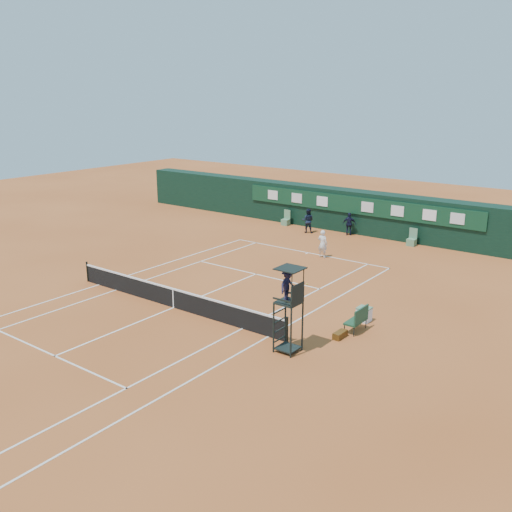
{
  "coord_description": "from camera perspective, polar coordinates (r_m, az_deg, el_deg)",
  "views": [
    {
      "loc": [
        18.14,
        -17.66,
        9.74
      ],
      "look_at": [
        0.32,
        6.0,
        1.2
      ],
      "focal_mm": 40.0,
      "sensor_mm": 36.0,
      "label": 1
    }
  ],
  "objects": [
    {
      "name": "tennis_ball",
      "position": [
        30.08,
        5.12,
        -2.8
      ],
      "size": [
        0.08,
        0.08,
        0.08
      ],
      "primitive_type": "sphere",
      "color": "yellow",
      "rests_on": "ground"
    },
    {
      "name": "linesman_chair_left",
      "position": [
        43.39,
        3.0,
        3.52
      ],
      "size": [
        0.55,
        0.5,
        1.15
      ],
      "color": "#588762",
      "rests_on": "ground"
    },
    {
      "name": "court_lines",
      "position": [
        27.12,
        -8.22,
        -5.12
      ],
      "size": [
        11.05,
        23.85,
        0.01
      ],
      "color": "silver",
      "rests_on": "ground"
    },
    {
      "name": "cooler",
      "position": [
        25.65,
        10.75,
        -5.74
      ],
      "size": [
        0.57,
        0.57,
        0.65
      ],
      "color": "white",
      "rests_on": "ground"
    },
    {
      "name": "ground",
      "position": [
        27.12,
        -8.22,
        -5.13
      ],
      "size": [
        90.0,
        90.0,
        0.0
      ],
      "primitive_type": "plane",
      "color": "#B35B2A",
      "rests_on": "ground"
    },
    {
      "name": "ball_kid_left",
      "position": [
        41.05,
        5.21,
        3.54
      ],
      "size": [
        1.03,
        0.93,
        1.75
      ],
      "primitive_type": "imported",
      "rotation": [
        0.0,
        0.0,
        3.51
      ],
      "color": "black",
      "rests_on": "ground"
    },
    {
      "name": "player_bench",
      "position": [
        24.43,
        10.17,
        -6.16
      ],
      "size": [
        0.55,
        1.2,
        1.1
      ],
      "color": "#194026",
      "rests_on": "ground"
    },
    {
      "name": "linesman_chair_right",
      "position": [
        38.85,
        15.31,
        1.47
      ],
      "size": [
        0.55,
        0.5,
        1.15
      ],
      "color": "#57865D",
      "rests_on": "ground"
    },
    {
      "name": "ball_kid_right",
      "position": [
        40.67,
        9.31,
        3.18
      ],
      "size": [
        1.02,
        0.73,
        1.61
      ],
      "primitive_type": "imported",
      "rotation": [
        0.0,
        0.0,
        3.54
      ],
      "color": "black",
      "rests_on": "ground"
    },
    {
      "name": "back_wall",
      "position": [
        41.49,
        10.33,
        4.38
      ],
      "size": [
        40.0,
        1.65,
        3.0
      ],
      "color": "black",
      "rests_on": "ground"
    },
    {
      "name": "tennis_net",
      "position": [
        26.94,
        -8.26,
        -4.13
      ],
      "size": [
        12.9,
        0.1,
        1.1
      ],
      "color": "black",
      "rests_on": "ground"
    },
    {
      "name": "tennis_bag",
      "position": [
        23.89,
        8.41,
        -7.8
      ],
      "size": [
        0.34,
        0.74,
        0.27
      ],
      "primitive_type": "cube",
      "rotation": [
        0.0,
        0.0,
        -0.02
      ],
      "color": "black",
      "rests_on": "ground"
    },
    {
      "name": "player",
      "position": [
        34.88,
        6.67,
        1.22
      ],
      "size": [
        0.63,
        0.41,
        1.71
      ],
      "primitive_type": "imported",
      "rotation": [
        0.0,
        0.0,
        3.14
      ],
      "color": "white",
      "rests_on": "ground"
    },
    {
      "name": "umpire_chair",
      "position": [
        21.64,
        3.26,
        -3.6
      ],
      "size": [
        0.96,
        0.95,
        3.42
      ],
      "color": "black",
      "rests_on": "ground"
    }
  ]
}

